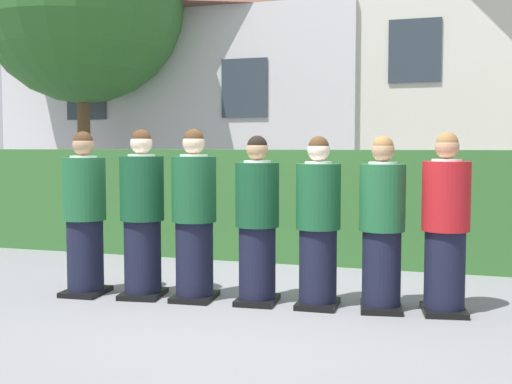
# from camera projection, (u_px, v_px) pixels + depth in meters

# --- Properties ---
(ground_plane) EXTENTS (60.00, 60.00, 0.00)m
(ground_plane) POSITION_uv_depth(u_px,v_px,m) (256.00, 303.00, 6.10)
(ground_plane) COLOR slate
(student_front_row_0) EXTENTS (0.42, 0.53, 1.62)m
(student_front_row_0) POSITION_uv_depth(u_px,v_px,m) (85.00, 217.00, 6.41)
(student_front_row_0) COLOR black
(student_front_row_0) RESTS_ON ground
(student_front_row_1) EXTENTS (0.44, 0.52, 1.64)m
(student_front_row_1) POSITION_uv_depth(u_px,v_px,m) (142.00, 217.00, 6.30)
(student_front_row_1) COLOR black
(student_front_row_1) RESTS_ON ground
(student_front_row_2) EXTENTS (0.43, 0.50, 1.64)m
(student_front_row_2) POSITION_uv_depth(u_px,v_px,m) (194.00, 219.00, 6.19)
(student_front_row_2) COLOR black
(student_front_row_2) RESTS_ON ground
(student_front_row_3) EXTENTS (0.41, 0.51, 1.58)m
(student_front_row_3) POSITION_uv_depth(u_px,v_px,m) (257.00, 224.00, 6.05)
(student_front_row_3) COLOR black
(student_front_row_3) RESTS_ON ground
(student_front_row_4) EXTENTS (0.41, 0.46, 1.57)m
(student_front_row_4) POSITION_uv_depth(u_px,v_px,m) (318.00, 226.00, 5.91)
(student_front_row_4) COLOR black
(student_front_row_4) RESTS_ON ground
(student_front_row_5) EXTENTS (0.43, 0.53, 1.57)m
(student_front_row_5) POSITION_uv_depth(u_px,v_px,m) (382.00, 228.00, 5.78)
(student_front_row_5) COLOR black
(student_front_row_5) RESTS_ON ground
(student_in_red_blazer) EXTENTS (0.44, 0.51, 1.60)m
(student_in_red_blazer) POSITION_uv_depth(u_px,v_px,m) (445.00, 228.00, 5.67)
(student_in_red_blazer) COLOR black
(student_in_red_blazer) RESTS_ON ground
(hedge) EXTENTS (10.85, 0.70, 1.43)m
(hedge) POSITION_uv_depth(u_px,v_px,m) (312.00, 206.00, 8.30)
(hedge) COLOR #33662D
(hedge) RESTS_ON ground
(school_building_main) EXTENTS (8.03, 3.87, 6.42)m
(school_building_main) POSITION_uv_depth(u_px,v_px,m) (199.00, 64.00, 14.34)
(school_building_main) COLOR silver
(school_building_main) RESTS_ON ground
(school_building_annex) EXTENTS (5.61, 3.55, 6.66)m
(school_building_annex) POSITION_uv_depth(u_px,v_px,m) (485.00, 46.00, 12.47)
(school_building_annex) COLOR beige
(school_building_annex) RESTS_ON ground
(oak_tree_left) EXTENTS (3.85, 3.85, 6.14)m
(oak_tree_left) POSITION_uv_depth(u_px,v_px,m) (81.00, 0.00, 12.08)
(oak_tree_left) COLOR brown
(oak_tree_left) RESTS_ON ground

